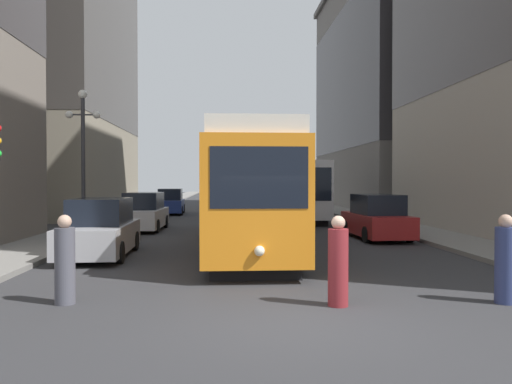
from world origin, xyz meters
name	(u,v)px	position (x,y,z in m)	size (l,w,h in m)	color
ground_plane	(295,323)	(0.00, 0.00, 0.00)	(200.00, 200.00, 0.00)	#303033
sidewalk_left	(156,205)	(-7.61, 40.00, 0.07)	(2.53, 120.00, 0.15)	gray
sidewalk_right	(316,205)	(7.61, 40.00, 0.07)	(2.53, 120.00, 0.15)	gray
streetcar	(245,188)	(-0.42, 10.18, 2.10)	(2.70, 14.59, 3.89)	black
transit_bus	(295,188)	(3.27, 23.28, 1.95)	(2.89, 12.39, 3.45)	black
parked_car_left_near	(170,202)	(-5.04, 28.23, 0.84)	(1.98, 4.38, 1.82)	black
parked_car_left_mid	(144,213)	(-5.04, 16.19, 0.84)	(1.99, 4.41, 1.82)	black
parked_car_right_far	(377,218)	(5.04, 11.99, 0.84)	(1.99, 4.48, 1.82)	black
parked_car_left_far	(101,230)	(-5.04, 7.77, 0.84)	(1.97, 4.62, 1.82)	black
pedestrian_crossing_near	(505,262)	(4.24, 1.10, 0.80)	(0.39, 0.39, 1.72)	navy
pedestrian_crossing_far	(65,262)	(-4.23, 1.57, 0.80)	(0.38, 0.38, 1.72)	#4C4C56
pedestrian_on_sidewalk	(338,264)	(0.98, 1.09, 0.80)	(0.38, 0.38, 1.71)	maroon
lamp_post_left_near	(83,141)	(-6.94, 12.81, 4.02)	(1.41, 0.36, 5.94)	#333338
building_left_midblock	(5,27)	(-16.70, 28.73, 13.25)	(16.25, 17.77, 25.72)	gray
building_right_midblock	(416,88)	(15.63, 35.30, 10.58)	(14.11, 23.19, 20.58)	slate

